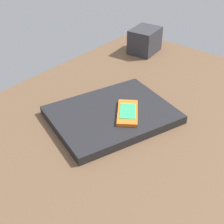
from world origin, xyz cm
name	(u,v)px	position (x,y,z in cm)	size (l,w,h in cm)	color
desk_surface	(118,141)	(0.00, 0.00, 1.50)	(120.00, 80.00, 3.00)	brown
laptop_closed	(112,115)	(-4.77, -5.87, 4.10)	(30.47, 23.40, 2.20)	black
cell_phone_on_laptop	(128,113)	(-6.34, -2.03, 5.68)	(11.82, 10.45, 1.02)	orange
desk_organizer	(145,40)	(-45.56, -23.90, 7.41)	(11.17, 8.79, 8.82)	#2D2D33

